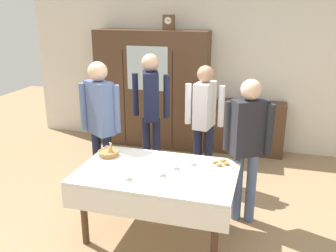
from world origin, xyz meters
name	(u,v)px	position (x,y,z in m)	size (l,w,h in m)	color
ground_plane	(163,223)	(0.00, 0.00, 0.00)	(12.00, 12.00, 0.00)	#997A56
back_wall	(208,68)	(0.00, 2.65, 1.35)	(6.40, 0.10, 2.70)	silver
dining_table	(156,181)	(0.00, -0.23, 0.65)	(1.61, 1.02, 0.75)	#4C3321
wall_cabinet	(152,89)	(-0.90, 2.35, 0.99)	(1.91, 0.46, 1.97)	#4C3321
mantel_clock	(169,22)	(-0.60, 2.35, 2.09)	(0.18, 0.11, 0.24)	brown
bookshelf_low	(249,128)	(0.76, 2.41, 0.44)	(1.11, 0.35, 0.87)	#4C3321
book_stack	(251,98)	(0.76, 2.41, 0.94)	(0.18, 0.22, 0.12)	#664C7A
tea_cup_far_right	(126,177)	(-0.22, -0.48, 0.78)	(0.13, 0.13, 0.06)	silver
tea_cup_mid_left	(173,166)	(0.15, -0.12, 0.78)	(0.13, 0.13, 0.06)	white
tea_cup_back_edge	(160,173)	(0.07, -0.31, 0.77)	(0.13, 0.13, 0.06)	silver
tea_cup_mid_right	(191,162)	(0.30, 0.03, 0.78)	(0.13, 0.13, 0.06)	white
bread_basket	(109,153)	(-0.64, 0.01, 0.78)	(0.24, 0.24, 0.16)	#9E7542
pastry_plate	(221,164)	(0.61, 0.11, 0.76)	(0.28, 0.28, 0.05)	white
spoon_far_left	(173,158)	(0.08, 0.14, 0.75)	(0.12, 0.02, 0.01)	silver
spoon_near_left	(157,164)	(-0.05, -0.07, 0.75)	(0.12, 0.02, 0.01)	silver
person_beside_shelf	(204,114)	(0.23, 1.14, 0.99)	(0.52, 0.39, 1.63)	#191E38
person_by_cabinet	(248,138)	(0.85, 0.33, 1.00)	(0.52, 0.36, 1.64)	slate
person_behind_table_right	(151,104)	(-0.50, 1.11, 1.08)	(0.52, 0.41, 1.75)	#191E38
person_behind_table_left	(100,117)	(-0.91, 0.40, 1.06)	(0.52, 0.36, 1.74)	#191E38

